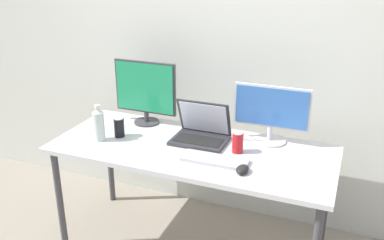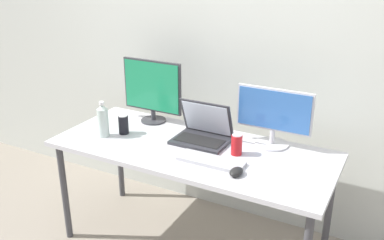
# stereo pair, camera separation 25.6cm
# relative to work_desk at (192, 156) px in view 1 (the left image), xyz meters

# --- Properties ---
(wall_back) EXTENTS (7.00, 0.08, 2.60)m
(wall_back) POSITION_rel_work_desk_xyz_m (0.00, 0.59, 0.62)
(wall_back) COLOR silver
(wall_back) RESTS_ON ground
(work_desk) EXTENTS (1.74, 0.73, 0.74)m
(work_desk) POSITION_rel_work_desk_xyz_m (0.00, 0.00, 0.00)
(work_desk) COLOR #424247
(work_desk) RESTS_ON ground
(monitor_left) EXTENTS (0.45, 0.18, 0.44)m
(monitor_left) POSITION_rel_work_desk_xyz_m (-0.44, 0.25, 0.30)
(monitor_left) COLOR #38383D
(monitor_left) RESTS_ON work_desk
(monitor_center) EXTENTS (0.47, 0.21, 0.37)m
(monitor_center) POSITION_rel_work_desk_xyz_m (0.42, 0.26, 0.26)
(monitor_center) COLOR silver
(monitor_center) RESTS_ON work_desk
(laptop_silver) EXTENTS (0.34, 0.26, 0.26)m
(laptop_silver) POSITION_rel_work_desk_xyz_m (0.02, 0.12, 0.12)
(laptop_silver) COLOR #2D2D33
(laptop_silver) RESTS_ON work_desk
(keyboard_main) EXTENTS (0.39, 0.14, 0.02)m
(keyboard_main) POSITION_rel_work_desk_xyz_m (0.19, -0.13, 0.07)
(keyboard_main) COLOR #B2B2B7
(keyboard_main) RESTS_ON work_desk
(mouse_by_keyboard) EXTENTS (0.07, 0.11, 0.04)m
(mouse_by_keyboard) POSITION_rel_work_desk_xyz_m (0.38, -0.20, 0.08)
(mouse_by_keyboard) COLOR black
(mouse_by_keyboard) RESTS_ON work_desk
(water_bottle) EXTENTS (0.07, 0.07, 0.24)m
(water_bottle) POSITION_rel_work_desk_xyz_m (-0.59, -0.12, 0.17)
(water_bottle) COLOR silver
(water_bottle) RESTS_ON work_desk
(soda_can_near_keyboard) EXTENTS (0.07, 0.07, 0.13)m
(soda_can_near_keyboard) POSITION_rel_work_desk_xyz_m (-0.50, -0.02, 0.12)
(soda_can_near_keyboard) COLOR black
(soda_can_near_keyboard) RESTS_ON work_desk
(soda_can_by_laptop) EXTENTS (0.07, 0.07, 0.13)m
(soda_can_by_laptop) POSITION_rel_work_desk_xyz_m (0.28, 0.04, 0.12)
(soda_can_by_laptop) COLOR red
(soda_can_by_laptop) RESTS_ON work_desk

